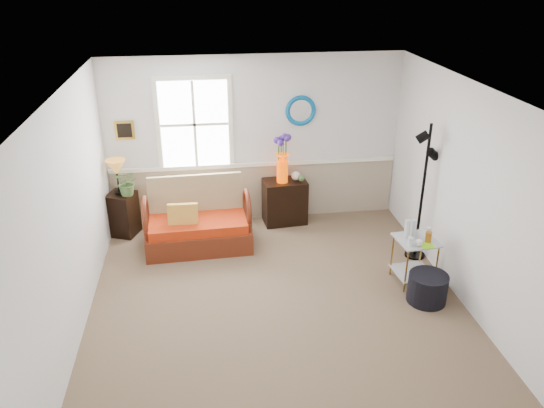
{
  "coord_description": "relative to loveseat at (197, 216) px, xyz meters",
  "views": [
    {
      "loc": [
        -0.78,
        -5.24,
        3.83
      ],
      "look_at": [
        -0.01,
        0.45,
        1.17
      ],
      "focal_mm": 35.0,
      "sensor_mm": 36.0,
      "label": 1
    }
  ],
  "objects": [
    {
      "name": "mirror",
      "position": [
        1.63,
        0.83,
        1.26
      ],
      "size": [
        0.47,
        0.07,
        0.47
      ],
      "primitive_type": "torus",
      "rotation": [
        1.57,
        0.0,
        0.0
      ],
      "color": "#1072A9",
      "rests_on": "walls"
    },
    {
      "name": "window",
      "position": [
        0.03,
        0.82,
        1.11
      ],
      "size": [
        1.14,
        0.06,
        1.44
      ],
      "primitive_type": null,
      "color": "white",
      "rests_on": "walls"
    },
    {
      "name": "floor",
      "position": [
        0.93,
        -1.65,
        -0.49
      ],
      "size": [
        4.5,
        5.0,
        0.01
      ],
      "primitive_type": "cube",
      "color": "#7D6149",
      "rests_on": "ground"
    },
    {
      "name": "loveseat",
      "position": [
        0.0,
        0.0,
        0.0
      ],
      "size": [
        1.53,
        0.91,
        0.98
      ],
      "primitive_type": null,
      "rotation": [
        0.0,
        0.0,
        0.04
      ],
      "color": "#581B09",
      "rests_on": "floor"
    },
    {
      "name": "cabinet",
      "position": [
        1.36,
        0.61,
        -0.14
      ],
      "size": [
        0.69,
        0.48,
        0.71
      ],
      "primitive_type": null,
      "rotation": [
        0.0,
        0.0,
        0.08
      ],
      "color": "black",
      "rests_on": "floor"
    },
    {
      "name": "ottoman",
      "position": [
        2.76,
        -1.77,
        -0.3
      ],
      "size": [
        0.5,
        0.5,
        0.37
      ],
      "primitive_type": "cylinder",
      "rotation": [
        0.0,
        0.0,
        -0.04
      ],
      "color": "black",
      "rests_on": "floor"
    },
    {
      "name": "flower_vase",
      "position": [
        1.32,
        0.58,
        0.59
      ],
      "size": [
        0.24,
        0.24,
        0.75
      ],
      "primitive_type": null,
      "rotation": [
        0.0,
        0.0,
        -0.11
      ],
      "color": "#DB4000",
      "rests_on": "cabinet"
    },
    {
      "name": "chair_rail",
      "position": [
        0.93,
        0.82,
        0.43
      ],
      "size": [
        4.46,
        0.04,
        0.06
      ],
      "primitive_type": "cube",
      "color": "white",
      "rests_on": "walls"
    },
    {
      "name": "potted_plant",
      "position": [
        -0.99,
        0.46,
        0.33
      ],
      "size": [
        0.53,
        0.53,
        0.31
      ],
      "primitive_type": "imported",
      "rotation": [
        0.0,
        0.0,
        -0.73
      ],
      "color": "#486D38",
      "rests_on": "lamp_stand"
    },
    {
      "name": "walls",
      "position": [
        0.93,
        -1.65,
        0.81
      ],
      "size": [
        4.51,
        5.01,
        2.6
      ],
      "color": "silver",
      "rests_on": "floor"
    },
    {
      "name": "picture",
      "position": [
        -0.99,
        0.83,
        1.06
      ],
      "size": [
        0.28,
        0.03,
        0.28
      ],
      "primitive_type": "cube",
      "color": "gold",
      "rests_on": "walls"
    },
    {
      "name": "tabletop_items",
      "position": [
        2.75,
        -1.35,
        0.25
      ],
      "size": [
        0.41,
        0.41,
        0.24
      ],
      "primitive_type": null,
      "rotation": [
        0.0,
        0.0,
        0.02
      ],
      "color": "silver",
      "rests_on": "side_table"
    },
    {
      "name": "lamp_stand",
      "position": [
        -1.12,
        0.54,
        -0.15
      ],
      "size": [
        0.49,
        0.49,
        0.67
      ],
      "primitive_type": null,
      "rotation": [
        0.0,
        0.0,
        -0.38
      ],
      "color": "black",
      "rests_on": "floor"
    },
    {
      "name": "table_lamp",
      "position": [
        -1.13,
        0.54,
        0.44
      ],
      "size": [
        0.41,
        0.41,
        0.53
      ],
      "primitive_type": null,
      "rotation": [
        0.0,
        0.0,
        -0.7
      ],
      "color": "#C37D2A",
      "rests_on": "lamp_stand"
    },
    {
      "name": "side_table",
      "position": [
        2.74,
        -1.32,
        -0.18
      ],
      "size": [
        0.53,
        0.53,
        0.62
      ],
      "primitive_type": null,
      "rotation": [
        0.0,
        0.0,
        0.09
      ],
      "color": "#A2732A",
      "rests_on": "floor"
    },
    {
      "name": "ceiling",
      "position": [
        0.93,
        -1.65,
        2.11
      ],
      "size": [
        4.5,
        5.0,
        0.01
      ],
      "primitive_type": "cube",
      "color": "white",
      "rests_on": "walls"
    },
    {
      "name": "wainscot",
      "position": [
        0.93,
        0.83,
        -0.04
      ],
      "size": [
        4.46,
        0.02,
        0.9
      ],
      "primitive_type": "cube",
      "color": "tan",
      "rests_on": "walls"
    },
    {
      "name": "floor_lamp",
      "position": [
        3.03,
        -0.7,
        0.48
      ],
      "size": [
        0.32,
        0.32,
        1.94
      ],
      "primitive_type": null,
      "rotation": [
        0.0,
        0.0,
        -0.15
      ],
      "color": "black",
      "rests_on": "floor"
    },
    {
      "name": "throw_pillow",
      "position": [
        -0.2,
        -0.13,
        0.04
      ],
      "size": [
        0.42,
        0.12,
        0.42
      ],
      "primitive_type": null,
      "rotation": [
        0.0,
        0.0,
        -0.03
      ],
      "color": "#BE6E25",
      "rests_on": "loveseat"
    }
  ]
}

